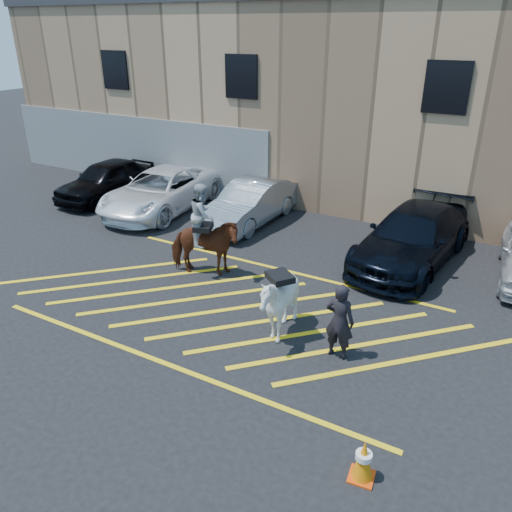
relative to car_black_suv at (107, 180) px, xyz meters
The scene contains 11 objects.
ground 9.96m from the car_black_suv, 27.62° to the right, with size 90.00×90.00×0.00m, color black.
car_black_suv is the anchor object (origin of this frame).
car_white_pickup 2.76m from the car_black_suv, ahead, with size 2.47×5.36×1.49m, color white.
car_silver_sedan 6.30m from the car_black_suv, ahead, with size 1.53×4.38×1.44m, color #91999F.
car_blue_suv 11.89m from the car_black_suv, ahead, with size 2.17×5.34×1.55m, color black.
handler 12.89m from the car_black_suv, 24.94° to the right, with size 0.61×0.40×1.66m, color black.
warehouse 11.84m from the car_black_suv, 40.06° to the left, with size 32.42×10.20×7.30m.
hatching_zone 10.10m from the car_black_suv, 29.13° to the right, with size 12.60×5.12×0.01m.
mounted_bay 8.05m from the car_black_suv, 27.13° to the right, with size 2.14×1.55×2.58m.
saddled_white 11.60m from the car_black_suv, 27.54° to the right, with size 1.94×1.98×1.63m.
traffic_cone 15.46m from the car_black_suv, 31.93° to the right, with size 0.42×0.42×0.73m.
Camera 1 is at (5.59, -9.13, 6.24)m, focal length 35.00 mm.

